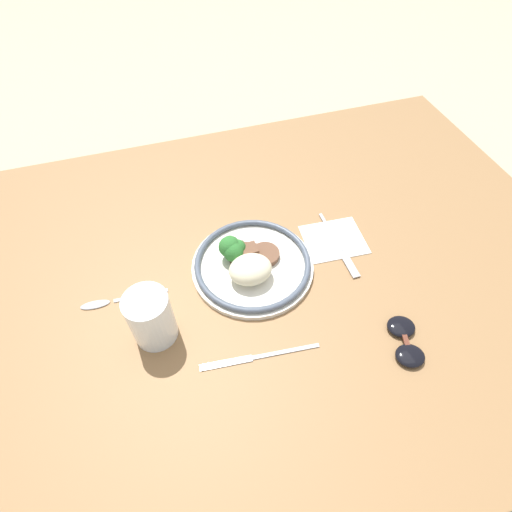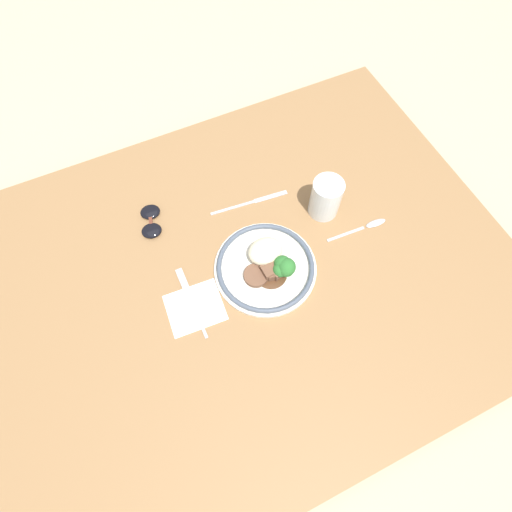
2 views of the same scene
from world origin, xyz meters
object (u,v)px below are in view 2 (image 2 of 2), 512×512
Objects in this scene: sunglasses at (151,221)px; juice_glass at (325,199)px; fork at (189,295)px; spoon at (368,226)px; knife at (252,202)px; plate at (268,265)px.

juice_glass is at bearing -5.18° from sunglasses.
sunglasses is at bearing 160.14° from juice_glass.
spoon is at bearing -91.86° from fork.
fork is at bearing -138.52° from knife.
juice_glass reaches higher than spoon.
plate reaches higher than knife.
plate is at bearing -97.78° from knife.
sunglasses reaches higher than spoon.
knife is 1.28× the size of spoon.
plate is at bearing -155.36° from juice_glass.
juice_glass is 0.19m from knife.
fork is 0.23m from sunglasses.
plate is 0.22m from juice_glass.
fork is at bearing -178.65° from spoon.
knife is 0.30m from spoon.
plate is 2.24× the size of sunglasses.
fork is 0.48m from spoon.
spoon is (0.48, -0.02, -0.00)m from fork.
fork is at bearing -70.99° from sunglasses.
juice_glass reaches higher than fork.
spoon is at bearing -0.04° from plate.
plate is 0.20m from knife.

